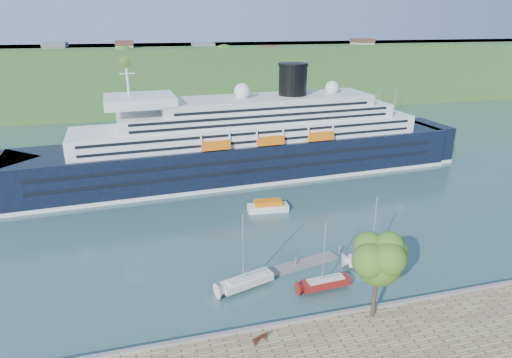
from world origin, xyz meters
name	(u,v)px	position (x,y,z in m)	size (l,w,h in m)	color
ground	(300,327)	(0.00, 0.00, 0.00)	(400.00, 400.00, 0.00)	#2E5350
far_hillside	(179,76)	(0.00, 145.00, 12.00)	(400.00, 50.00, 24.00)	#2F5C25
quay_coping	(301,320)	(0.00, -0.20, 1.15)	(220.00, 0.50, 0.30)	slate
cruise_ship	(243,123)	(5.46, 51.94, 12.43)	(110.73, 16.12, 24.87)	black
park_bench	(260,337)	(-5.45, -2.20, 1.52)	(1.63, 0.67, 1.05)	#412212
promenade_tree	(377,273)	(8.40, -1.50, 6.87)	(7.09, 7.09, 11.74)	#36681B
floating_pontoon	(284,269)	(1.99, 11.93, 0.20)	(17.56, 2.15, 0.39)	gray
sailboat_white_near	(247,254)	(-4.08, 9.12, 5.15)	(7.98, 2.22, 10.30)	silver
sailboat_red	(327,258)	(5.90, 6.26, 4.68)	(7.24, 2.01, 9.35)	maroon
sailboat_white_far	(377,236)	(14.71, 9.12, 5.24)	(8.12, 2.25, 10.48)	silver
tender_launch	(268,206)	(5.53, 32.05, 1.05)	(7.61, 2.60, 2.10)	orange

